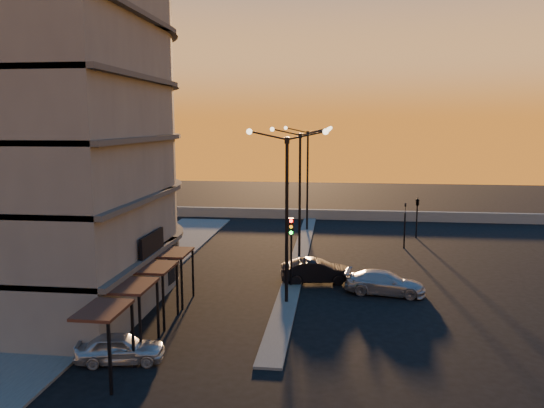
% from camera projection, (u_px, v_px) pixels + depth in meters
% --- Properties ---
extents(ground, '(120.00, 120.00, 0.00)m').
position_uv_depth(ground, '(286.00, 303.00, 29.06)').
color(ground, black).
rests_on(ground, ground).
extents(sidewalk_west, '(5.00, 40.00, 0.12)m').
position_uv_depth(sidewalk_west, '(131.00, 275.00, 34.23)').
color(sidewalk_west, '#50514E').
rests_on(sidewalk_west, ground).
extents(median, '(1.20, 36.00, 0.12)m').
position_uv_depth(median, '(299.00, 257.00, 38.86)').
color(median, '#50514E').
rests_on(median, ground).
extents(parapet, '(44.00, 0.50, 1.00)m').
position_uv_depth(parapet, '(330.00, 215.00, 54.25)').
color(parapet, slate).
rests_on(parapet, ground).
extents(building, '(14.35, 17.08, 25.00)m').
position_uv_depth(building, '(33.00, 84.00, 28.95)').
color(building, '#645E58').
rests_on(building, ground).
extents(streetlamp_near, '(4.32, 0.32, 9.51)m').
position_uv_depth(streetlamp_near, '(287.00, 203.00, 28.21)').
color(streetlamp_near, black).
rests_on(streetlamp_near, ground).
extents(streetlamp_mid, '(4.32, 0.32, 9.51)m').
position_uv_depth(streetlamp_mid, '(300.00, 182.00, 38.02)').
color(streetlamp_mid, black).
rests_on(streetlamp_mid, ground).
extents(streetlamp_far, '(4.32, 0.32, 9.51)m').
position_uv_depth(streetlamp_far, '(308.00, 170.00, 47.83)').
color(streetlamp_far, black).
rests_on(streetlamp_far, ground).
extents(traffic_light_main, '(0.28, 0.44, 4.25)m').
position_uv_depth(traffic_light_main, '(291.00, 241.00, 31.44)').
color(traffic_light_main, black).
rests_on(traffic_light_main, ground).
extents(signal_east_a, '(0.13, 0.16, 3.60)m').
position_uv_depth(signal_east_a, '(405.00, 224.00, 41.54)').
color(signal_east_a, black).
rests_on(signal_east_a, ground).
extents(signal_east_b, '(0.42, 1.99, 3.60)m').
position_uv_depth(signal_east_b, '(417.00, 202.00, 45.11)').
color(signal_east_b, black).
rests_on(signal_east_b, ground).
extents(car_hatchback, '(3.81, 2.13, 1.23)m').
position_uv_depth(car_hatchback, '(120.00, 348.00, 21.86)').
color(car_hatchback, '#B9BDC2').
rests_on(car_hatchback, ground).
extents(car_sedan, '(4.59, 2.19, 1.45)m').
position_uv_depth(car_sedan, '(317.00, 271.00, 32.74)').
color(car_sedan, black).
rests_on(car_sedan, ground).
extents(car_wagon, '(4.81, 2.50, 1.33)m').
position_uv_depth(car_wagon, '(385.00, 283.00, 30.60)').
color(car_wagon, '#A2A4AA').
rests_on(car_wagon, ground).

